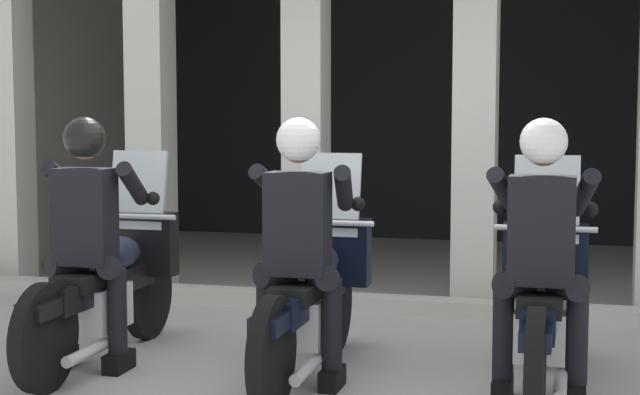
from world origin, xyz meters
TOP-DOWN VIEW (x-y plane):
  - ground_plane at (0.00, 3.00)m, footprint 80.00×80.00m
  - station_building at (0.00, 4.65)m, footprint 8.41×4.65m
  - kerb_strip at (0.00, 1.89)m, footprint 7.91×0.24m
  - motorcycle_left at (-1.38, -0.05)m, footprint 0.62×2.04m
  - police_officer_left at (-1.38, -0.33)m, footprint 0.63×0.61m
  - motorcycle_center at (0.00, -0.07)m, footprint 0.62×2.04m
  - police_officer_center at (0.00, -0.36)m, footprint 0.63×0.61m
  - motorcycle_right at (1.38, -0.04)m, footprint 0.62×2.04m
  - police_officer_right at (1.38, -0.32)m, footprint 0.63×0.61m

SIDE VIEW (x-z plane):
  - ground_plane at x=0.00m, z-range 0.00..0.00m
  - kerb_strip at x=0.00m, z-range 0.00..0.12m
  - motorcycle_left at x=-1.38m, z-range -0.17..1.17m
  - motorcycle_center at x=0.00m, z-range -0.17..1.17m
  - motorcycle_right at x=1.38m, z-range -0.17..1.17m
  - police_officer_left at x=-1.38m, z-range 0.15..1.73m
  - police_officer_center at x=0.00m, z-range 0.15..1.73m
  - police_officer_right at x=1.38m, z-range 0.15..1.73m
  - station_building at x=0.00m, z-range 0.40..3.92m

